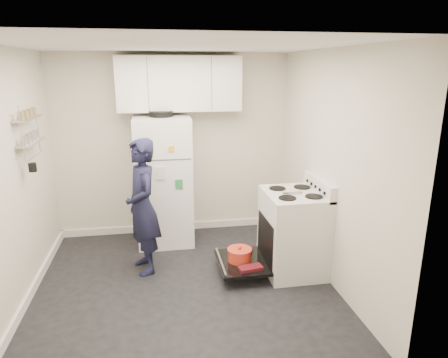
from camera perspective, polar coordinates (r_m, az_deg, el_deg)
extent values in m
cube|color=black|center=(4.54, -5.67, -14.90)|extent=(3.20, 3.20, 0.01)
cube|color=white|center=(3.92, -6.70, 18.42)|extent=(3.20, 3.20, 0.01)
cube|color=beige|center=(5.61, -7.28, 4.70)|extent=(3.20, 0.01, 2.50)
cube|color=beige|center=(2.55, -3.62, -8.79)|extent=(3.20, 0.01, 2.50)
cube|color=beige|center=(4.27, -28.08, -0.52)|extent=(0.01, 3.20, 2.50)
cube|color=beige|center=(4.45, 14.89, 1.41)|extent=(0.01, 3.20, 2.50)
cube|color=white|center=(4.71, -25.99, -14.69)|extent=(0.03, 3.20, 0.10)
cube|color=white|center=(5.94, -6.87, -6.76)|extent=(3.20, 0.03, 0.10)
cube|color=silver|center=(4.71, 9.83, -7.65)|extent=(0.65, 0.76, 0.92)
cube|color=black|center=(4.71, 8.98, -8.39)|extent=(0.53, 0.60, 0.52)
cube|color=orange|center=(4.80, 12.07, -8.08)|extent=(0.02, 0.56, 0.46)
cylinder|color=black|center=(4.80, 9.46, -10.30)|extent=(0.34, 0.34, 0.02)
cube|color=silver|center=(4.62, 13.47, -1.04)|extent=(0.08, 0.76, 0.18)
cube|color=silver|center=(4.54, 10.10, -2.13)|extent=(0.65, 0.76, 0.03)
cube|color=#B2B2B7|center=(4.47, 9.73, -1.93)|extent=(0.22, 0.03, 0.01)
cube|color=black|center=(4.69, 2.56, -11.79)|extent=(0.55, 0.70, 0.03)
cylinder|color=#B2B2B7|center=(4.63, -0.46, -11.63)|extent=(0.02, 0.66, 0.02)
cylinder|color=red|center=(4.66, 2.24, -10.86)|extent=(0.27, 0.27, 0.13)
cylinder|color=red|center=(4.63, 2.25, -10.05)|extent=(0.28, 0.28, 0.02)
sphere|color=red|center=(4.61, 2.25, -9.74)|extent=(0.04, 0.04, 0.04)
cube|color=maroon|center=(4.50, 3.80, -12.56)|extent=(0.28, 0.17, 0.04)
cube|color=maroon|center=(4.90, 2.51, -10.05)|extent=(0.29, 0.21, 0.04)
cube|color=white|center=(5.36, -8.58, -0.27)|extent=(0.72, 0.70, 1.70)
cube|color=#4C4C4C|center=(4.93, -8.64, 2.71)|extent=(0.68, 0.01, 0.01)
cube|color=#B2B2B7|center=(4.89, -11.98, 3.89)|extent=(0.03, 0.03, 0.20)
cube|color=#B2B2B7|center=(4.99, -11.71, -0.84)|extent=(0.03, 0.03, 0.55)
cylinder|color=black|center=(5.19, -8.98, 9.17)|extent=(0.30, 0.30, 0.07)
cube|color=#2D8748|center=(5.01, -6.43, -0.73)|extent=(0.09, 0.01, 0.12)
cube|color=yellow|center=(4.90, -7.53, 4.29)|extent=(0.07, 0.01, 0.07)
cube|color=silver|center=(4.96, -9.14, 0.81)|extent=(0.12, 0.01, 0.16)
cube|color=#CDE335|center=(4.91, -10.42, 3.35)|extent=(0.06, 0.01, 0.06)
cube|color=silver|center=(5.35, -6.41, 13.37)|extent=(1.60, 0.33, 0.70)
cube|color=#B2B2B7|center=(4.62, -26.16, 7.81)|extent=(0.14, 0.60, 0.02)
cube|color=#B2B2B7|center=(4.65, -25.79, 4.77)|extent=(0.14, 0.60, 0.02)
cylinder|color=black|center=(4.52, -25.68, 1.51)|extent=(0.08, 0.08, 0.09)
imported|color=#171834|center=(4.62, -11.57, -3.92)|extent=(0.52, 0.65, 1.56)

